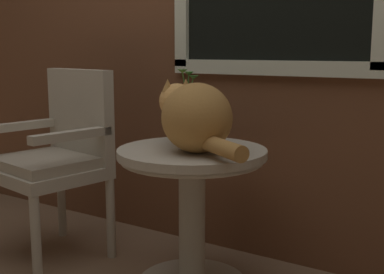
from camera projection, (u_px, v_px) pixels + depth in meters
The scene contains 4 objects.
wicker_side_table at pixel (192, 192), 2.17m from camera, with size 0.63×0.63×0.62m.
wicker_chair at pixel (59, 152), 2.52m from camera, with size 0.56×0.53×0.93m.
cat at pixel (195, 116), 2.05m from camera, with size 0.56×0.41×0.29m.
pewter_vase_with_ivy at pixel (187, 120), 2.27m from camera, with size 0.13×0.13×0.33m.
Camera 1 is at (1.30, -1.60, 1.03)m, focal length 47.63 mm.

